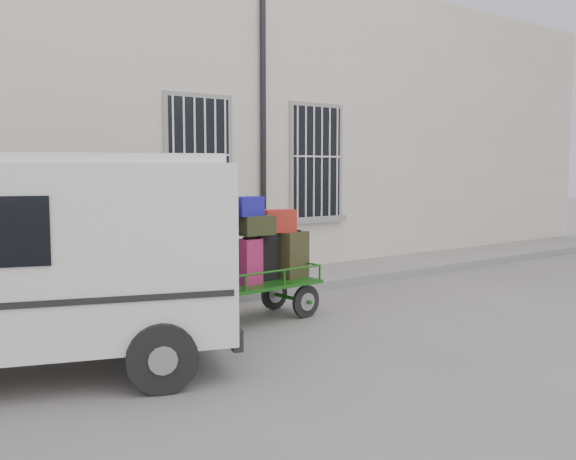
% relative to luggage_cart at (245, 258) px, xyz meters
% --- Properties ---
extents(ground, '(80.00, 80.00, 0.00)m').
position_rel_luggage_cart_xyz_m(ground, '(1.24, -0.26, -0.89)').
color(ground, slate).
rests_on(ground, ground).
extents(building, '(24.00, 5.15, 6.00)m').
position_rel_luggage_cart_xyz_m(building, '(1.24, 5.24, 2.11)').
color(building, beige).
rests_on(building, ground).
extents(sidewalk, '(24.00, 1.70, 0.15)m').
position_rel_luggage_cart_xyz_m(sidewalk, '(1.24, 1.94, -0.81)').
color(sidewalk, slate).
rests_on(sidewalk, ground).
extents(luggage_cart, '(2.45, 1.04, 1.73)m').
position_rel_luggage_cart_xyz_m(luggage_cart, '(0.00, 0.00, 0.00)').
color(luggage_cart, black).
rests_on(luggage_cart, ground).
extents(van, '(4.80, 3.25, 2.25)m').
position_rel_luggage_cart_xyz_m(van, '(-3.24, -0.53, 0.40)').
color(van, white).
rests_on(van, ground).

